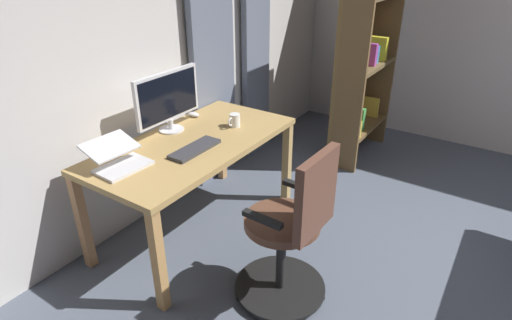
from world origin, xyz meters
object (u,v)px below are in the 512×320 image
computer_mouse (194,114)px  office_chair (291,234)px  mug_coffee (234,120)px  desk (194,152)px  computer_keyboard (195,149)px  computer_monitor (168,98)px  bookshelf (362,62)px  laptop (118,159)px

computer_mouse → office_chair: bearing=64.4°
mug_coffee → desk: bearing=-12.7°
office_chair → computer_keyboard: 0.86m
office_chair → computer_monitor: (-0.29, -1.18, 0.50)m
computer_keyboard → mug_coffee: size_ratio=3.13×
office_chair → computer_monitor: 1.31m
bookshelf → office_chair: bearing=12.2°
laptop → computer_mouse: (-0.89, -0.18, -0.03)m
desk → bookshelf: bookshelf is taller
desk → office_chair: 0.96m
office_chair → bookshelf: size_ratio=0.55×
desk → bookshelf: size_ratio=0.82×
office_chair → computer_keyboard: bearing=83.0°
office_chair → mug_coffee: size_ratio=8.21×
laptop → desk: bearing=169.8°
computer_mouse → bookshelf: size_ratio=0.05×
desk → office_chair: (0.23, 0.91, -0.18)m
desk → computer_monitor: 0.42m
computer_mouse → mug_coffee: size_ratio=0.81×
desk → mug_coffee: (-0.37, 0.08, 0.13)m
computer_keyboard → computer_mouse: size_ratio=3.85×
mug_coffee → computer_mouse: bearing=-87.8°
mug_coffee → office_chair: bearing=54.2°
office_chair → mug_coffee: (-0.60, -0.83, 0.31)m
office_chair → bookshelf: (-2.15, -0.46, 0.47)m
computer_keyboard → office_chair: bearing=81.2°
office_chair → desk: bearing=77.6°
mug_coffee → bookshelf: 1.60m
desk → computer_monitor: (-0.06, -0.26, 0.33)m
desk → computer_monitor: computer_monitor is taller
mug_coffee → computer_monitor: bearing=-47.9°
bookshelf → computer_keyboard: bearing=-9.6°
computer_monitor → laptop: (0.59, 0.14, -0.19)m
computer_keyboard → bookshelf: 2.06m
computer_keyboard → computer_monitor: bearing=-113.7°
computer_mouse → mug_coffee: bearing=92.2°
laptop → mug_coffee: bearing=170.0°
bookshelf → desk: bearing=-13.2°
computer_monitor → mug_coffee: 0.50m
laptop → computer_monitor: bearing=-163.9°
office_chair → bookshelf: bookshelf is taller
computer_keyboard → computer_mouse: 0.62m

